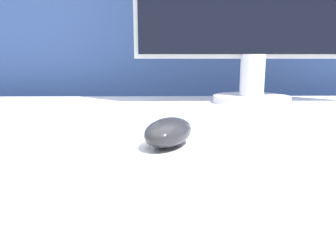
% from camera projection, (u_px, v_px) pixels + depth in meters
% --- Properties ---
extents(partition_panel, '(5.00, 0.03, 1.10)m').
position_uv_depth(partition_panel, '(146.00, 144.00, 1.26)').
color(partition_panel, navy).
rests_on(partition_panel, ground_plane).
extents(computer_mouse_near, '(0.10, 0.12, 0.04)m').
position_uv_depth(computer_mouse_near, '(168.00, 132.00, 0.47)').
color(computer_mouse_near, '#232328').
rests_on(computer_mouse_near, desk).
extents(keyboard, '(0.46, 0.21, 0.02)m').
position_uv_depth(keyboard, '(169.00, 116.00, 0.65)').
color(keyboard, silver).
rests_on(keyboard, desk).
extents(monitor, '(0.66, 0.22, 0.45)m').
position_uv_depth(monitor, '(255.00, 12.00, 0.88)').
color(monitor, silver).
rests_on(monitor, desk).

